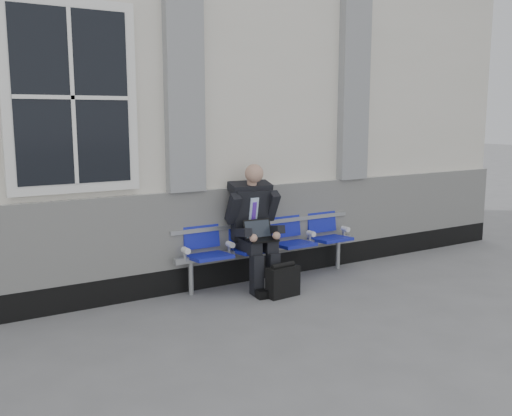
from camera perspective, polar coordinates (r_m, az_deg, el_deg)
ground at (r=5.13m, az=-16.62°, el=-14.96°), size 70.00×70.00×0.00m
station_building at (r=8.11m, az=-23.99°, el=9.55°), size 14.40×4.40×4.49m
bench at (r=7.17m, az=1.34°, el=-2.98°), size 2.60×0.47×0.91m
businessman at (r=6.84m, az=-0.22°, el=-1.43°), size 0.64×0.86×1.50m
briefcase at (r=6.63m, az=2.70°, el=-7.29°), size 0.40×0.19×0.40m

